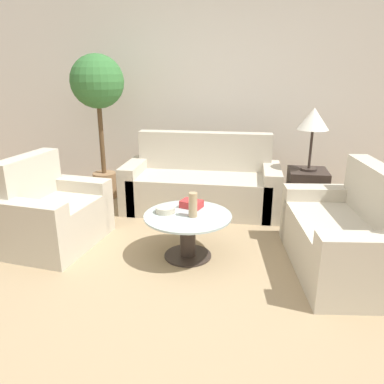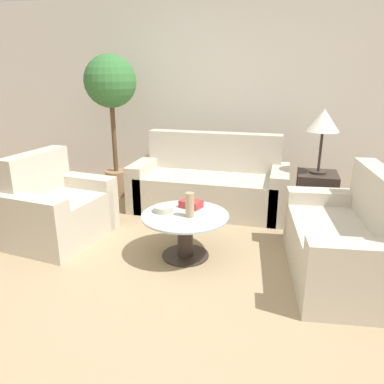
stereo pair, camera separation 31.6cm
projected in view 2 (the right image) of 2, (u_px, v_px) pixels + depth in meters
name	position (u px, v px, depth m)	size (l,w,h in m)	color
ground_plane	(157.00, 289.00, 2.96)	(14.00, 14.00, 0.00)	brown
wall_back	(223.00, 96.00, 5.18)	(10.00, 0.06, 2.60)	white
rug	(185.00, 256.00, 3.48)	(3.63, 3.44, 0.01)	tan
sofa_main	(210.00, 185.00, 4.59)	(1.86, 0.78, 0.91)	beige
armchair	(57.00, 211.00, 3.78)	(0.84, 1.05, 0.88)	beige
loveseat	(348.00, 244.00, 3.06)	(0.89, 1.41, 0.90)	beige
coffee_table	(185.00, 230.00, 3.39)	(0.79, 0.79, 0.42)	#332823
side_table	(315.00, 197.00, 4.23)	(0.43, 0.43, 0.56)	#332823
table_lamp	(323.00, 122.00, 3.97)	(0.34, 0.34, 0.70)	#332823
potted_plant	(111.00, 93.00, 4.75)	(0.66, 0.66, 1.84)	#93704C
vase	(190.00, 205.00, 3.27)	(0.08, 0.08, 0.22)	tan
bowl	(164.00, 209.00, 3.41)	(0.18, 0.18, 0.05)	beige
book_stack	(191.00, 204.00, 3.52)	(0.23, 0.20, 0.07)	#BC3333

